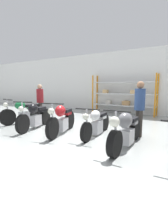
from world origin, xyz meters
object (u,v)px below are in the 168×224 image
object	(u,v)px
shelving_rack	(122,95)
motorcycle_black	(35,116)
motorcycle_red	(62,119)
person_browsing	(40,99)
motorcycle_white	(97,123)
person_near_rack	(140,104)
motorcycle_green	(23,112)
motorcycle_grey	(126,130)

from	to	relation	value
shelving_rack	motorcycle_black	bearing A→B (deg)	-105.02
motorcycle_red	person_browsing	distance (m)	2.94
motorcycle_white	person_near_rack	distance (m)	1.45
person_near_rack	motorcycle_green	bearing A→B (deg)	-37.07
shelving_rack	person_near_rack	bearing A→B (deg)	-62.88
person_browsing	shelving_rack	bearing A→B (deg)	-156.37
motorcycle_white	person_near_rack	world-z (taller)	person_near_rack
shelving_rack	motorcycle_white	world-z (taller)	shelving_rack
person_browsing	motorcycle_grey	bearing A→B (deg)	129.93
motorcycle_black	motorcycle_red	distance (m)	1.29
motorcycle_black	motorcycle_grey	xyz separation A→B (m)	(3.52, -0.17, -0.01)
motorcycle_green	motorcycle_black	distance (m)	1.31
motorcycle_green	person_browsing	distance (m)	1.11
person_browsing	motorcycle_white	bearing A→B (deg)	132.82
person_near_rack	motorcycle_white	bearing A→B (deg)	-14.90
motorcycle_red	person_browsing	world-z (taller)	person_browsing
motorcycle_green	motorcycle_red	bearing A→B (deg)	86.85
shelving_rack	motorcycle_grey	xyz separation A→B (m)	(2.13, -5.36, -0.62)
motorcycle_red	motorcycle_grey	bearing A→B (deg)	69.85
motorcycle_green	motorcycle_red	world-z (taller)	motorcycle_red
motorcycle_black	motorcycle_white	world-z (taller)	motorcycle_black
motorcycle_red	person_browsing	bearing A→B (deg)	-135.64
person_near_rack	motorcycle_grey	bearing A→B (deg)	46.24
motorcycle_black	motorcycle_red	xyz separation A→B (m)	(1.29, -0.01, 0.01)
shelving_rack	motorcycle_black	world-z (taller)	shelving_rack
motorcycle_red	shelving_rack	bearing A→B (deg)	162.87
shelving_rack	person_browsing	size ratio (longest dim) A/B	2.24
shelving_rack	person_near_rack	distance (m)	4.63
motorcycle_white	person_near_rack	bearing A→B (deg)	113.80
motorcycle_black	motorcycle_grey	bearing A→B (deg)	70.71
person_near_rack	shelving_rack	bearing A→B (deg)	-107.64
motorcycle_white	motorcycle_grey	xyz separation A→B (m)	(1.16, -0.59, 0.05)
motorcycle_green	person_near_rack	bearing A→B (deg)	104.49
motorcycle_black	motorcycle_red	world-z (taller)	motorcycle_red
motorcycle_black	person_browsing	xyz separation A→B (m)	(-1.23, 1.43, 0.50)
motorcycle_red	person_near_rack	size ratio (longest dim) A/B	1.17
motorcycle_grey	person_near_rack	bearing A→B (deg)	-179.63
motorcycle_white	person_browsing	bearing A→B (deg)	-111.74
person_browsing	person_near_rack	bearing A→B (deg)	144.24
motorcycle_black	motorcycle_grey	distance (m)	3.53
person_browsing	person_near_rack	xyz separation A→B (m)	(4.73, -0.35, 0.04)
motorcycle_red	motorcycle_black	bearing A→B (deg)	-106.37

